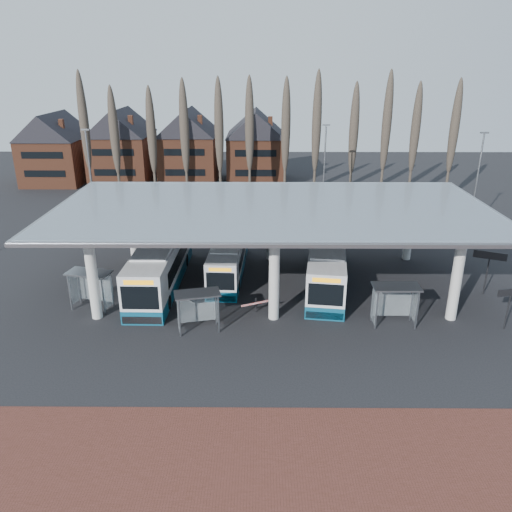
{
  "coord_description": "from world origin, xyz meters",
  "views": [
    {
      "loc": [
        -0.98,
        -27.57,
        16.22
      ],
      "look_at": [
        -1.23,
        7.0,
        2.76
      ],
      "focal_mm": 35.0,
      "sensor_mm": 36.0,
      "label": 1
    }
  ],
  "objects_px": {
    "bus_0": "(161,264)",
    "shelter_1": "(197,302)",
    "shelter_2": "(395,296)",
    "bus_2": "(326,263)",
    "bus_1": "(229,257)",
    "shelter_0": "(91,281)"
  },
  "relations": [
    {
      "from": "bus_0",
      "to": "bus_2",
      "type": "height_order",
      "value": "bus_0"
    },
    {
      "from": "bus_0",
      "to": "shelter_1",
      "type": "relative_size",
      "value": 4.22
    },
    {
      "from": "bus_0",
      "to": "shelter_2",
      "type": "distance_m",
      "value": 17.58
    },
    {
      "from": "bus_1",
      "to": "bus_2",
      "type": "distance_m",
      "value": 7.96
    },
    {
      "from": "bus_0",
      "to": "shelter_2",
      "type": "relative_size",
      "value": 4.34
    },
    {
      "from": "shelter_2",
      "to": "bus_2",
      "type": "bearing_deg",
      "value": 118.66
    },
    {
      "from": "bus_1",
      "to": "shelter_0",
      "type": "height_order",
      "value": "bus_1"
    },
    {
      "from": "bus_2",
      "to": "shelter_0",
      "type": "xyz_separation_m",
      "value": [
        -16.95,
        -4.37,
        0.38
      ]
    },
    {
      "from": "bus_2",
      "to": "bus_0",
      "type": "bearing_deg",
      "value": -170.57
    },
    {
      "from": "shelter_2",
      "to": "bus_1",
      "type": "bearing_deg",
      "value": 143.15
    },
    {
      "from": "shelter_1",
      "to": "shelter_2",
      "type": "height_order",
      "value": "shelter_2"
    },
    {
      "from": "bus_2",
      "to": "shelter_1",
      "type": "distance_m",
      "value": 11.8
    },
    {
      "from": "shelter_1",
      "to": "shelter_2",
      "type": "bearing_deg",
      "value": -9.32
    },
    {
      "from": "bus_1",
      "to": "shelter_2",
      "type": "relative_size",
      "value": 3.62
    },
    {
      "from": "shelter_2",
      "to": "shelter_0",
      "type": "bearing_deg",
      "value": 173.8
    },
    {
      "from": "bus_0",
      "to": "shelter_1",
      "type": "distance_m",
      "value": 7.92
    },
    {
      "from": "bus_1",
      "to": "shelter_2",
      "type": "height_order",
      "value": "bus_1"
    },
    {
      "from": "shelter_1",
      "to": "bus_2",
      "type": "bearing_deg",
      "value": 26.02
    },
    {
      "from": "bus_1",
      "to": "shelter_2",
      "type": "distance_m",
      "value": 14.19
    },
    {
      "from": "bus_1",
      "to": "shelter_1",
      "type": "bearing_deg",
      "value": -96.04
    },
    {
      "from": "shelter_0",
      "to": "shelter_1",
      "type": "height_order",
      "value": "shelter_0"
    },
    {
      "from": "bus_1",
      "to": "shelter_0",
      "type": "xyz_separation_m",
      "value": [
        -9.22,
        -6.26,
        0.59
      ]
    }
  ]
}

